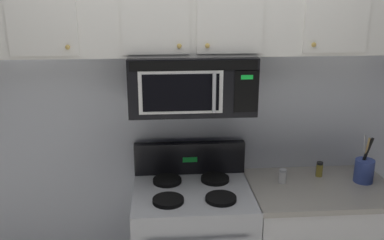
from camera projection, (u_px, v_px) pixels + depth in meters
back_wall at (189, 107)px, 2.93m from camera, size 5.20×0.10×2.70m
over_range_microwave at (191, 83)px, 2.63m from camera, size 0.76×0.43×0.35m
upper_cabinets at (191, 7)px, 2.53m from camera, size 2.50×0.36×0.55m
utensil_crock_blue at (364, 169)px, 2.82m from camera, size 0.13×0.13×0.32m
salt_shaker at (283, 176)px, 2.81m from camera, size 0.05×0.05×0.10m
spice_jar at (319, 169)px, 2.91m from camera, size 0.04×0.04×0.10m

